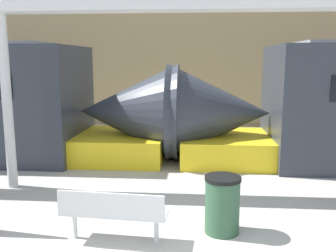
# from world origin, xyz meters

# --- Properties ---
(station_wall) EXTENTS (56.00, 0.20, 5.00)m
(station_wall) POSITION_xyz_m (0.00, 11.44, 2.50)
(station_wall) COLOR tan
(station_wall) RESTS_ON ground_plane
(bench_near) EXTENTS (1.64, 0.57, 0.84)m
(bench_near) POSITION_xyz_m (-0.69, 0.94, 0.52)
(bench_near) COLOR silver
(bench_near) RESTS_ON ground_plane
(trash_bin) EXTENTS (0.57, 0.57, 0.93)m
(trash_bin) POSITION_xyz_m (0.96, 1.44, 0.47)
(trash_bin) COLOR #2D5138
(trash_bin) RESTS_ON ground_plane
(support_column_near) EXTENTS (0.21, 0.21, 3.66)m
(support_column_near) POSITION_xyz_m (-3.44, 3.29, 1.83)
(support_column_near) COLOR silver
(support_column_near) RESTS_ON ground_plane
(canopy_beam) EXTENTS (28.00, 0.60, 0.28)m
(canopy_beam) POSITION_xyz_m (-3.44, 3.29, 3.80)
(canopy_beam) COLOR silver
(canopy_beam) RESTS_ON support_column_near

